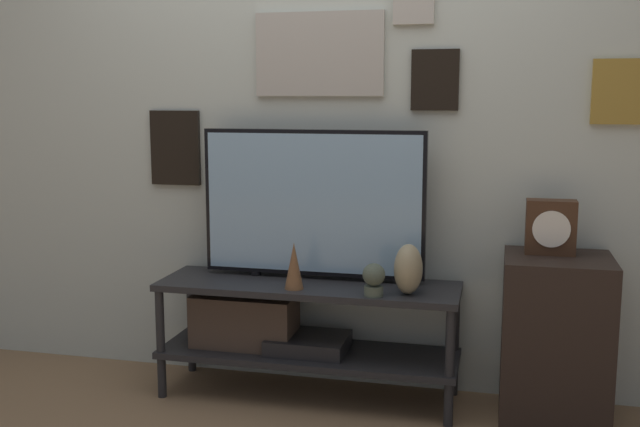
% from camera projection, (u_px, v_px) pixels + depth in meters
% --- Properties ---
extents(ground_plane, '(12.00, 12.00, 0.00)m').
position_uv_depth(ground_plane, '(294.00, 417.00, 3.26)').
color(ground_plane, '#846647').
extents(wall_back, '(6.40, 0.08, 2.70)m').
position_uv_depth(wall_back, '(322.00, 103.00, 3.53)').
color(wall_back, beige).
rests_on(wall_back, ground_plane).
extents(media_console, '(1.37, 0.41, 0.54)m').
position_uv_depth(media_console, '(284.00, 323.00, 3.47)').
color(media_console, '#232326').
rests_on(media_console, ground_plane).
extents(television, '(1.04, 0.05, 0.69)m').
position_uv_depth(television, '(314.00, 203.00, 3.44)').
color(television, black).
rests_on(television, media_console).
extents(vase_urn_stoneware, '(0.12, 0.15, 0.22)m').
position_uv_depth(vase_urn_stoneware, '(408.00, 269.00, 3.21)').
color(vase_urn_stoneware, tan).
rests_on(vase_urn_stoneware, media_console).
extents(vase_slim_bronze, '(0.08, 0.08, 0.21)m').
position_uv_depth(vase_slim_bronze, '(294.00, 266.00, 3.30)').
color(vase_slim_bronze, brown).
rests_on(vase_slim_bronze, media_console).
extents(decorative_bust, '(0.10, 0.10, 0.14)m').
position_uv_depth(decorative_bust, '(374.00, 279.00, 3.18)').
color(decorative_bust, '#4C5647').
rests_on(decorative_bust, media_console).
extents(side_table, '(0.44, 0.41, 0.72)m').
position_uv_depth(side_table, '(555.00, 339.00, 3.18)').
color(side_table, black).
rests_on(side_table, ground_plane).
extents(mantel_clock, '(0.21, 0.11, 0.23)m').
position_uv_depth(mantel_clock, '(551.00, 227.00, 3.17)').
color(mantel_clock, '#422819').
rests_on(mantel_clock, side_table).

